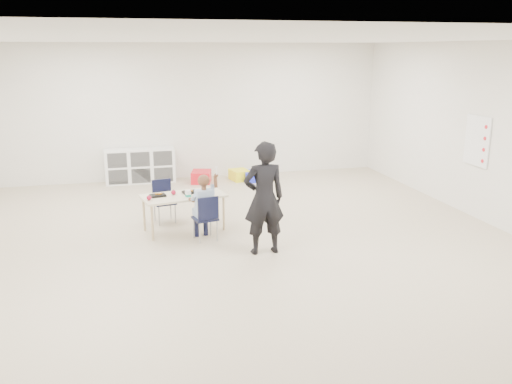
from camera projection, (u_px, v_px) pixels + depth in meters
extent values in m
plane|color=#B9A98E|center=(244.00, 249.00, 7.48)|extent=(9.00, 9.00, 0.00)
plane|color=white|center=(243.00, 39.00, 6.76)|extent=(9.00, 9.00, 0.00)
cube|color=white|center=(195.00, 112.00, 11.33)|extent=(8.00, 0.02, 2.80)
cube|color=white|center=(430.00, 296.00, 2.90)|extent=(8.00, 0.02, 2.80)
cube|color=white|center=(505.00, 137.00, 8.06)|extent=(0.02, 9.00, 2.80)
cube|color=beige|center=(183.00, 196.00, 8.11)|extent=(1.31, 0.83, 0.03)
cube|color=black|center=(190.00, 192.00, 8.21)|extent=(0.25, 0.20, 0.03)
cube|color=black|center=(158.00, 195.00, 8.02)|extent=(0.25, 0.20, 0.03)
cube|color=white|center=(188.00, 194.00, 7.97)|extent=(0.08, 0.08, 0.10)
ellipsoid|color=tan|center=(202.00, 193.00, 8.09)|extent=(0.09, 0.09, 0.07)
sphere|color=maroon|center=(173.00, 192.00, 8.10)|extent=(0.07, 0.07, 0.07)
sphere|color=maroon|center=(149.00, 198.00, 7.81)|extent=(0.07, 0.07, 0.07)
cube|color=white|center=(140.00, 166.00, 11.11)|extent=(1.40, 0.40, 0.70)
cube|color=white|center=(477.00, 141.00, 8.66)|extent=(0.02, 0.60, 0.80)
imported|color=black|center=(264.00, 198.00, 7.16)|extent=(0.57, 0.38, 1.53)
cube|color=red|center=(201.00, 177.00, 11.17)|extent=(0.49, 0.57, 0.24)
cube|color=yellow|center=(240.00, 175.00, 11.37)|extent=(0.42, 0.50, 0.22)
cube|color=#1D29DA|center=(252.00, 176.00, 11.30)|extent=(0.37, 0.45, 0.20)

